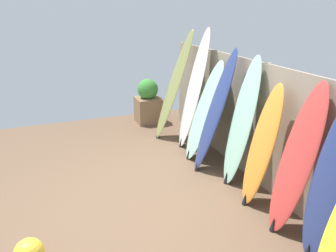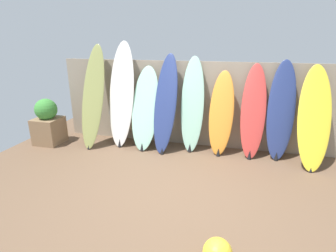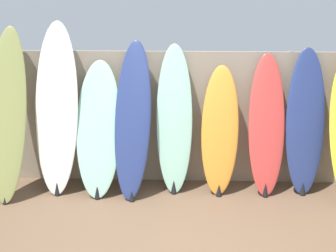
# 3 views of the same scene
# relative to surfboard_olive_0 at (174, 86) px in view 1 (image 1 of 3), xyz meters

# --- Properties ---
(ground) EXTENTS (7.68, 7.68, 0.00)m
(ground) POSITION_rel_surfboard_olive_0_xyz_m (2.15, -1.50, -1.06)
(ground) COLOR brown
(fence_back) EXTENTS (6.08, 0.11, 1.80)m
(fence_back) POSITION_rel_surfboard_olive_0_xyz_m (2.15, 0.51, -0.16)
(fence_back) COLOR gray
(fence_back) RESTS_ON ground
(surfboard_olive_0) EXTENTS (0.48, 0.81, 2.14)m
(surfboard_olive_0) POSITION_rel_surfboard_olive_0_xyz_m (0.00, 0.00, 0.00)
(surfboard_olive_0) COLOR olive
(surfboard_olive_0) RESTS_ON ground
(surfboard_white_1) EXTENTS (0.59, 0.58, 2.20)m
(surfboard_white_1) POSITION_rel_surfboard_olive_0_xyz_m (0.58, 0.16, 0.02)
(surfboard_white_1) COLOR white
(surfboard_white_1) RESTS_ON ground
(surfboard_seafoam_2) EXTENTS (0.59, 0.64, 1.71)m
(surfboard_seafoam_2) POSITION_rel_surfboard_olive_0_xyz_m (1.12, 0.11, -0.22)
(surfboard_seafoam_2) COLOR #9ED6BC
(surfboard_seafoam_2) RESTS_ON ground
(surfboard_navy_3) EXTENTS (0.54, 0.72, 1.97)m
(surfboard_navy_3) POSITION_rel_surfboard_olive_0_xyz_m (1.57, 0.08, -0.08)
(surfboard_navy_3) COLOR navy
(surfboard_navy_3) RESTS_ON ground
(surfboard_seafoam_4) EXTENTS (0.48, 0.45, 1.92)m
(surfboard_seafoam_4) POSITION_rel_surfboard_olive_0_xyz_m (2.09, 0.22, -0.12)
(surfboard_seafoam_4) COLOR #9ED6BC
(surfboard_seafoam_4) RESTS_ON ground
(surfboard_orange_5) EXTENTS (0.51, 0.47, 1.66)m
(surfboard_orange_5) POSITION_rel_surfboard_olive_0_xyz_m (2.68, 0.17, -0.24)
(surfboard_orange_5) COLOR orange
(surfboard_orange_5) RESTS_ON ground
(surfboard_red_6) EXTENTS (0.47, 0.51, 1.80)m
(surfboard_red_6) POSITION_rel_surfboard_olive_0_xyz_m (3.27, 0.20, -0.17)
(surfboard_red_6) COLOR #D13D38
(surfboard_red_6) RESTS_ON ground
(surfboard_navy_7) EXTENTS (0.49, 0.41, 1.88)m
(surfboard_navy_7) POSITION_rel_surfboard_olive_0_xyz_m (3.77, 0.23, -0.13)
(surfboard_navy_7) COLOR navy
(surfboard_navy_7) RESTS_ON ground
(planter_box) EXTENTS (0.54, 0.54, 1.01)m
(planter_box) POSITION_rel_surfboard_olive_0_xyz_m (-1.03, -0.23, -0.59)
(planter_box) COLOR #846647
(planter_box) RESTS_ON ground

